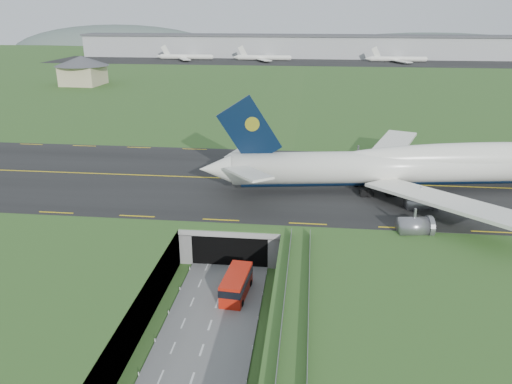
# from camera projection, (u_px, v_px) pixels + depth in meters

# --- Properties ---
(ground) EXTENTS (900.00, 900.00, 0.00)m
(ground) POSITION_uv_depth(u_px,v_px,m) (221.00, 293.00, 71.32)
(ground) COLOR #345D25
(ground) RESTS_ON ground
(airfield_deck) EXTENTS (800.00, 800.00, 6.00)m
(airfield_deck) POSITION_uv_depth(u_px,v_px,m) (220.00, 275.00, 70.28)
(airfield_deck) COLOR gray
(airfield_deck) RESTS_ON ground
(trench_road) EXTENTS (12.00, 75.00, 0.20)m
(trench_road) POSITION_uv_depth(u_px,v_px,m) (211.00, 324.00, 64.29)
(trench_road) COLOR slate
(trench_road) RESTS_ON ground
(taxiway) EXTENTS (800.00, 44.00, 0.18)m
(taxiway) POSITION_uv_depth(u_px,v_px,m) (249.00, 179.00, 99.99)
(taxiway) COLOR black
(taxiway) RESTS_ON airfield_deck
(tunnel_portal) EXTENTS (17.00, 22.30, 6.00)m
(tunnel_portal) POSITION_uv_depth(u_px,v_px,m) (238.00, 225.00, 85.75)
(tunnel_portal) COLOR gray
(tunnel_portal) RESTS_ON ground
(guideway) EXTENTS (3.00, 53.00, 7.05)m
(guideway) POSITION_uv_depth(u_px,v_px,m) (293.00, 355.00, 50.51)
(guideway) COLOR #A8A8A3
(guideway) RESTS_ON ground
(jumbo_jet) EXTENTS (85.63, 56.12, 18.78)m
(jumbo_jet) POSITION_uv_depth(u_px,v_px,m) (434.00, 165.00, 92.32)
(jumbo_jet) COLOR white
(jumbo_jet) RESTS_ON ground
(shuttle_tram) EXTENTS (3.79, 8.43, 3.32)m
(shuttle_tram) POSITION_uv_depth(u_px,v_px,m) (236.00, 284.00, 70.14)
(shuttle_tram) COLOR red
(shuttle_tram) RESTS_ON ground
(service_building) EXTENTS (24.70, 24.70, 12.81)m
(service_building) POSITION_uv_depth(u_px,v_px,m) (82.00, 68.00, 221.48)
(service_building) COLOR #C6B78F
(service_building) RESTS_ON ground
(cargo_terminal) EXTENTS (320.00, 67.00, 15.60)m
(cargo_terminal) POSITION_uv_depth(u_px,v_px,m) (296.00, 46.00, 345.76)
(cargo_terminal) COLOR #B2B2B2
(cargo_terminal) RESTS_ON ground
(distant_hills) EXTENTS (700.00, 91.00, 60.00)m
(distant_hills) POSITION_uv_depth(u_px,v_px,m) (370.00, 57.00, 467.07)
(distant_hills) COLOR #52635C
(distant_hills) RESTS_ON ground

